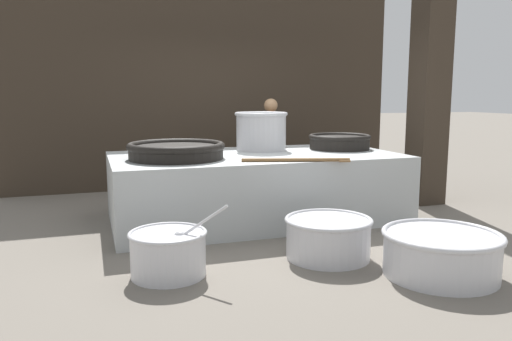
{
  "coord_description": "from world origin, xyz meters",
  "views": [
    {
      "loc": [
        -1.93,
        -5.74,
        1.53
      ],
      "look_at": [
        0.0,
        0.0,
        0.61
      ],
      "focal_mm": 35.0,
      "sensor_mm": 36.0,
      "label": 1
    }
  ],
  "objects": [
    {
      "name": "ground_plane",
      "position": [
        0.0,
        0.0,
        0.0
      ],
      "size": [
        60.0,
        60.0,
        0.0
      ],
      "primitive_type": "plane",
      "color": "slate"
    },
    {
      "name": "back_wall",
      "position": [
        0.0,
        2.51,
        1.68
      ],
      "size": [
        6.52,
        0.24,
        3.35
      ],
      "primitive_type": "cube",
      "color": "#382D23",
      "rests_on": "ground_plane"
    },
    {
      "name": "support_pillar",
      "position": [
        2.58,
        0.12,
        1.68
      ],
      "size": [
        0.42,
        0.42,
        3.35
      ],
      "primitive_type": "cube",
      "color": "#382D23",
      "rests_on": "ground_plane"
    },
    {
      "name": "hearth_platform",
      "position": [
        0.0,
        0.0,
        0.4
      ],
      "size": [
        3.47,
        1.78,
        0.81
      ],
      "color": "#B2B7B7",
      "rests_on": "ground_plane"
    },
    {
      "name": "giant_wok_near",
      "position": [
        -1.0,
        -0.13,
        0.91
      ],
      "size": [
        1.11,
        1.11,
        0.19
      ],
      "color": "black",
      "rests_on": "hearth_platform"
    },
    {
      "name": "giant_wok_far",
      "position": [
        1.25,
        0.2,
        0.91
      ],
      "size": [
        0.82,
        0.82,
        0.2
      ],
      "color": "black",
      "rests_on": "hearth_platform"
    },
    {
      "name": "stock_pot",
      "position": [
        0.21,
        0.41,
        1.07
      ],
      "size": [
        0.69,
        0.69,
        0.5
      ],
      "color": "#B7B7BC",
      "rests_on": "hearth_platform"
    },
    {
      "name": "stirring_paddle",
      "position": [
        0.25,
        -0.81,
        0.83
      ],
      "size": [
        1.15,
        0.41,
        0.04
      ],
      "rotation": [
        0.0,
        0.0,
        -0.3
      ],
      "color": "brown",
      "rests_on": "hearth_platform"
    },
    {
      "name": "cook",
      "position": [
        0.66,
        1.3,
        0.8
      ],
      "size": [
        0.36,
        0.55,
        1.47
      ],
      "rotation": [
        0.0,
        0.0,
        3.07
      ],
      "color": "#9E7551",
      "rests_on": "ground_plane"
    },
    {
      "name": "prep_bowl_vegetables",
      "position": [
        -1.34,
        -1.64,
        0.21
      ],
      "size": [
        0.8,
        0.67,
        0.65
      ],
      "color": "silver",
      "rests_on": "ground_plane"
    },
    {
      "name": "prep_bowl_meat",
      "position": [
        0.86,
        -2.38,
        0.21
      ],
      "size": [
        1.0,
        1.0,
        0.38
      ],
      "color": "silver",
      "rests_on": "ground_plane"
    },
    {
      "name": "prep_bowl_extra",
      "position": [
        0.17,
        -1.64,
        0.21
      ],
      "size": [
        0.83,
        0.83,
        0.39
      ],
      "color": "silver",
      "rests_on": "ground_plane"
    }
  ]
}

